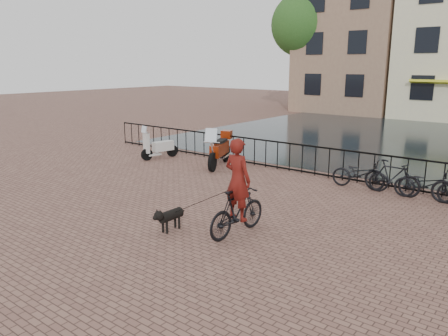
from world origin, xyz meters
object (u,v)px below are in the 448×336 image
Objects in this scene: scooter at (159,141)px; motorcycle at (220,145)px; cyclist at (238,193)px; dog at (171,218)px.

motorcycle is at bearing 20.74° from scooter.
motorcycle reaches higher than scooter.
cyclist is 1.67m from dog.
motorcycle is 1.44× the size of scooter.
dog is 7.96m from scooter.
cyclist reaches higher than motorcycle.
motorcycle is at bearing 119.47° from dog.
cyclist is 1.13× the size of motorcycle.
dog is 6.54m from motorcycle.
scooter is (-2.77, -0.41, -0.09)m from motorcycle.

